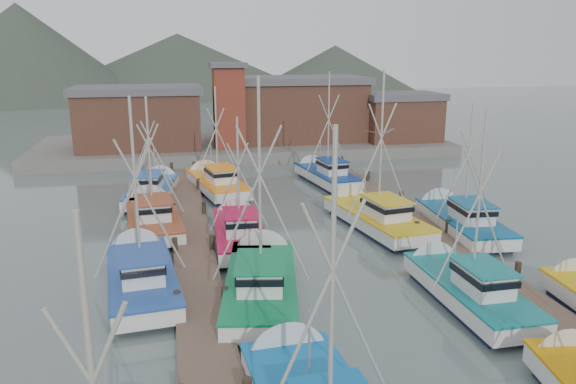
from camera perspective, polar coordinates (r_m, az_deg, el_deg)
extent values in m
plane|color=#516160|center=(27.78, 5.75, -9.17)|extent=(260.00, 260.00, 0.00)
cube|color=brown|center=(30.26, -9.44, -6.87)|extent=(2.20, 46.00, 0.40)
cylinder|color=black|center=(24.62, -11.15, -11.43)|extent=(0.30, 0.30, 1.50)
cylinder|color=black|center=(31.09, -11.39, -5.88)|extent=(0.30, 0.30, 1.50)
cylinder|color=black|center=(37.75, -11.55, -2.27)|extent=(0.30, 0.30, 1.50)
cylinder|color=black|center=(44.51, -11.66, 0.26)|extent=(0.30, 0.30, 1.50)
cylinder|color=black|center=(51.34, -11.74, 2.11)|extent=(0.30, 0.30, 1.50)
cylinder|color=black|center=(24.70, -6.42, -11.16)|extent=(0.30, 0.30, 1.50)
cylinder|color=black|center=(31.15, -7.70, -5.68)|extent=(0.30, 0.30, 1.50)
cylinder|color=black|center=(37.80, -8.52, -2.11)|extent=(0.30, 0.30, 1.50)
cylinder|color=black|center=(44.55, -9.09, 0.39)|extent=(0.30, 0.30, 1.50)
cylinder|color=black|center=(51.37, -9.51, 2.23)|extent=(0.30, 0.30, 1.50)
cube|color=brown|center=(33.72, 15.14, -4.95)|extent=(2.20, 46.00, 0.40)
cylinder|color=black|center=(28.28, 18.84, -8.47)|extent=(0.30, 0.30, 1.50)
cylinder|color=black|center=(34.06, 12.91, -4.16)|extent=(0.30, 0.30, 1.50)
cylinder|color=black|center=(40.23, 8.79, -1.11)|extent=(0.30, 0.30, 1.50)
cylinder|color=black|center=(46.63, 5.79, 1.12)|extent=(0.30, 0.30, 1.50)
cylinder|color=black|center=(53.19, 3.52, 2.81)|extent=(0.30, 0.30, 1.50)
cylinder|color=black|center=(29.32, 22.24, -7.97)|extent=(0.30, 0.30, 1.50)
cylinder|color=black|center=(34.93, 15.90, -3.89)|extent=(0.30, 0.30, 1.50)
cylinder|color=black|center=(40.97, 11.41, -0.95)|extent=(0.30, 0.30, 1.50)
cylinder|color=black|center=(47.27, 8.10, 1.23)|extent=(0.30, 0.30, 1.50)
cylinder|color=black|center=(53.75, 5.58, 2.89)|extent=(0.30, 0.30, 1.50)
cube|color=slate|center=(62.62, -4.48, 4.68)|extent=(44.00, 16.00, 1.20)
cube|color=#563026|center=(59.74, -14.88, 7.03)|extent=(12.00, 8.00, 5.50)
cube|color=#5D5C61|center=(59.45, -15.08, 9.99)|extent=(12.72, 8.48, 0.70)
cube|color=#563026|center=(63.16, 0.91, 8.19)|extent=(14.00, 9.00, 6.20)
cube|color=#5D5C61|center=(62.88, 0.93, 11.32)|extent=(14.84, 9.54, 0.70)
cube|color=#563026|center=(63.79, 11.28, 7.21)|extent=(8.00, 6.00, 4.50)
cube|color=#5D5C61|center=(63.54, 11.39, 9.54)|extent=(8.48, 6.36, 0.70)
cube|color=maroon|center=(57.83, -6.03, 8.45)|extent=(3.00, 3.00, 8.00)
cube|color=#5D5C61|center=(57.56, -6.14, 12.66)|extent=(3.60, 3.60, 0.50)
cone|color=#3E493D|center=(143.31, -25.09, 8.57)|extent=(110.00, 110.00, 42.00)
cone|color=#3E493D|center=(154.66, -10.95, 9.97)|extent=(140.00, 140.00, 30.00)
cone|color=#3E493D|center=(150.89, 4.74, 10.07)|extent=(90.00, 90.00, 24.00)
cone|color=silver|center=(20.77, -0.47, -16.00)|extent=(2.98, 1.28, 2.92)
cylinder|color=#AAA79C|center=(14.52, 4.52, -9.42)|extent=(0.14, 0.14, 8.20)
cylinder|color=#AAA79C|center=(14.76, 2.20, -13.12)|extent=(2.92, 0.28, 6.41)
cylinder|color=#AAA79C|center=(15.13, 6.63, -12.49)|extent=(2.92, 0.28, 6.41)
cylinder|color=#AAA79C|center=(17.41, 2.16, -15.80)|extent=(0.08, 0.08, 2.61)
cone|color=silver|center=(22.88, 25.79, -14.51)|extent=(2.63, 1.48, 2.49)
cube|color=#101A36|center=(26.00, -2.74, -10.69)|extent=(4.08, 8.48, 0.70)
cube|color=silver|center=(25.73, -2.75, -9.38)|extent=(4.64, 9.64, 0.80)
cube|color=#097942|center=(25.58, -2.76, -8.60)|extent=(4.74, 9.75, 0.10)
cone|color=silver|center=(30.08, -2.56, -6.10)|extent=(3.04, 1.61, 2.89)
cube|color=silver|center=(24.34, -2.84, -8.38)|extent=(2.34, 3.07, 1.10)
cube|color=black|center=(24.25, -2.84, -7.88)|extent=(2.51, 3.36, 0.28)
cube|color=#097942|center=(24.12, -2.85, -7.09)|extent=(2.66, 3.57, 0.07)
cylinder|color=#AAA79C|center=(24.02, -2.90, 1.08)|extent=(0.15, 0.15, 8.89)
cylinder|color=#AAA79C|center=(24.30, -4.26, -1.33)|extent=(3.13, 0.67, 6.94)
cylinder|color=#AAA79C|center=(24.27, -1.47, -1.31)|extent=(3.13, 0.67, 6.94)
cylinder|color=#AAA79C|center=(26.70, -2.72, -4.80)|extent=(0.09, 0.09, 2.58)
cube|color=#101A36|center=(26.59, 17.83, -10.83)|extent=(2.37, 7.14, 0.70)
cube|color=silver|center=(26.32, 17.94, -9.54)|extent=(2.69, 8.11, 0.80)
cube|color=#117476|center=(26.18, 18.01, -8.78)|extent=(2.77, 8.20, 0.10)
cone|color=silver|center=(29.65, 14.02, -6.84)|extent=(2.54, 1.12, 2.53)
cube|color=silver|center=(25.20, 19.21, -8.39)|extent=(1.65, 2.44, 1.10)
cube|color=black|center=(25.12, 19.26, -7.91)|extent=(1.76, 2.68, 0.28)
cube|color=#117476|center=(24.99, 19.32, -7.14)|extent=(1.87, 2.85, 0.07)
cylinder|color=#AAA79C|center=(24.84, 18.87, -0.74)|extent=(0.11, 0.11, 7.62)
cylinder|color=#AAA79C|center=(24.82, 17.68, -2.81)|extent=(2.71, 0.10, 5.95)
cylinder|color=#AAA79C|center=(25.34, 19.71, -2.63)|extent=(2.71, 0.10, 5.95)
cylinder|color=#AAA79C|center=(26.92, 16.66, -5.25)|extent=(0.07, 0.07, 2.26)
cube|color=#101A36|center=(27.52, -14.57, -9.70)|extent=(3.33, 8.04, 0.70)
cube|color=silver|center=(27.27, -14.65, -8.45)|extent=(3.79, 9.13, 0.80)
cube|color=#1F489B|center=(27.13, -14.70, -7.71)|extent=(3.88, 9.23, 0.10)
cone|color=silver|center=(31.47, -15.15, -5.67)|extent=(2.87, 1.38, 2.77)
cube|color=silver|center=(25.93, -14.64, -7.39)|extent=(2.06, 2.83, 1.10)
cube|color=black|center=(25.84, -14.67, -6.92)|extent=(2.20, 3.11, 0.28)
cube|color=#1F489B|center=(25.72, -14.72, -6.17)|extent=(2.33, 3.30, 0.07)
cylinder|color=#AAA79C|center=(25.75, -15.24, 0.49)|extent=(0.15, 0.15, 8.01)
cylinder|color=#AAA79C|center=(25.97, -16.45, -1.63)|extent=(2.86, 0.40, 6.26)
cylinder|color=#AAA79C|center=(26.01, -13.77, -1.42)|extent=(2.86, 0.40, 6.26)
cylinder|color=#AAA79C|center=(28.22, -15.06, -4.23)|extent=(0.09, 0.09, 2.66)
cone|color=silver|center=(29.82, 26.18, -7.82)|extent=(2.46, 1.28, 2.38)
cube|color=#101A36|center=(32.76, -4.94, -5.33)|extent=(2.73, 7.37, 0.70)
cube|color=silver|center=(32.55, -4.96, -4.25)|extent=(3.11, 8.38, 0.80)
cube|color=#B70B39|center=(32.43, -4.98, -3.61)|extent=(3.19, 8.46, 0.10)
cone|color=silver|center=(36.52, -5.42, -2.43)|extent=(2.63, 1.23, 2.58)
cube|color=silver|center=(31.32, -4.87, -3.17)|extent=(1.79, 2.56, 1.10)
cube|color=black|center=(31.25, -4.88, -2.77)|extent=(1.91, 2.81, 0.28)
cube|color=#B70B39|center=(31.15, -4.89, -2.14)|extent=(2.03, 2.98, 0.07)
cylinder|color=#AAA79C|center=(31.44, -5.08, 1.86)|extent=(0.12, 0.12, 6.37)
cylinder|color=#AAA79C|center=(31.58, -6.01, 0.50)|extent=(2.28, 0.20, 4.98)
cylinder|color=#AAA79C|center=(31.64, -4.10, 0.57)|extent=(2.28, 0.20, 4.98)
cylinder|color=#AAA79C|center=(33.51, -5.21, -0.86)|extent=(0.07, 0.07, 2.30)
cube|color=#101A36|center=(35.99, 8.95, -3.64)|extent=(3.88, 8.50, 0.70)
cube|color=silver|center=(35.80, 8.99, -2.65)|extent=(4.41, 9.66, 0.80)
cube|color=gold|center=(35.69, 9.02, -2.06)|extent=(4.51, 9.77, 0.10)
cone|color=silver|center=(39.78, 5.70, -1.04)|extent=(3.04, 1.53, 2.91)
cube|color=silver|center=(34.61, 9.96, -1.64)|extent=(2.28, 3.05, 1.10)
cube|color=black|center=(34.54, 9.98, -1.27)|extent=(2.44, 3.34, 0.28)
cube|color=gold|center=(34.45, 10.00, -0.70)|extent=(2.59, 3.54, 0.07)
cylinder|color=#AAA79C|center=(34.56, 9.45, 4.91)|extent=(0.15, 0.15, 8.81)
cylinder|color=#AAA79C|center=(34.45, 8.52, 3.17)|extent=(3.11, 0.57, 6.88)
cylinder|color=#AAA79C|center=(35.03, 10.23, 3.29)|extent=(3.11, 0.57, 6.88)
cylinder|color=#AAA79C|center=(36.78, 7.81, 0.44)|extent=(0.09, 0.09, 2.60)
cube|color=#101A36|center=(36.45, -13.49, -3.63)|extent=(3.37, 8.30, 0.70)
cube|color=silver|center=(36.26, -13.55, -2.65)|extent=(3.83, 9.43, 0.80)
cube|color=brown|center=(36.16, -13.59, -2.08)|extent=(3.93, 9.53, 0.10)
cone|color=silver|center=(40.72, -14.00, -1.04)|extent=(2.96, 1.36, 2.87)
cube|color=silver|center=(34.94, -13.51, -1.67)|extent=(2.10, 2.92, 1.10)
cube|color=black|center=(34.88, -13.53, -1.31)|extent=(2.25, 3.20, 0.28)
cube|color=brown|center=(34.79, -13.57, -0.74)|extent=(2.38, 3.40, 0.07)
cylinder|color=#AAA79C|center=(35.15, -13.91, 3.53)|extent=(0.15, 0.15, 7.23)
cylinder|color=#AAA79C|center=(35.28, -14.85, 2.11)|extent=(2.59, 0.35, 5.65)
cylinder|color=#AAA79C|center=(35.35, -12.81, 2.25)|extent=(2.59, 0.35, 5.65)
cylinder|color=#AAA79C|center=(37.44, -13.88, 0.40)|extent=(0.09, 0.09, 2.76)
cube|color=#101A36|center=(36.44, 17.25, -3.90)|extent=(3.11, 7.85, 0.70)
cube|color=silver|center=(36.25, 17.33, -2.92)|extent=(3.54, 8.92, 0.80)
cube|color=#095485|center=(36.15, 17.37, -2.34)|extent=(3.63, 9.02, 0.10)
cone|color=silver|center=(40.13, 14.75, -1.32)|extent=(2.84, 1.31, 2.76)
cube|color=silver|center=(35.09, 18.14, -1.93)|extent=(1.98, 2.75, 1.10)
cube|color=black|center=(35.02, 18.17, -1.57)|extent=(2.11, 3.02, 0.28)
cube|color=#095485|center=(34.93, 18.22, -1.00)|extent=(2.24, 3.20, 0.07)
cylinder|color=#AAA79C|center=(35.19, 17.91, 3.02)|extent=(0.14, 0.14, 6.93)
cylinder|color=#AAA79C|center=(35.11, 16.94, 1.71)|extent=(2.48, 0.29, 5.42)
cylinder|color=#AAA79C|center=(35.60, 18.66, 1.75)|extent=(2.48, 0.29, 5.42)
cylinder|color=#AAA79C|center=(37.21, 16.52, 0.14)|extent=(0.08, 0.08, 2.55)
cube|color=#101A36|center=(44.90, -7.17, 0.04)|extent=(4.00, 8.18, 0.70)
cube|color=silver|center=(44.75, -7.20, 0.85)|extent=(4.54, 9.30, 0.80)
cube|color=orange|center=(44.66, -7.21, 1.32)|extent=(4.65, 9.40, 0.10)
cone|color=silver|center=(48.98, -8.62, 1.79)|extent=(2.94, 1.61, 2.79)
cube|color=silver|center=(43.53, -6.85, 1.76)|extent=(2.27, 2.97, 1.10)
cube|color=black|center=(43.48, -6.86, 2.06)|extent=(2.44, 3.25, 0.28)
cube|color=orange|center=(43.41, -6.88, 2.52)|extent=(2.59, 3.45, 0.07)
cylinder|color=#AAA79C|center=(43.82, -7.30, 5.90)|extent=(0.15, 0.15, 7.22)
cylinder|color=#AAA79C|center=(43.81, -7.98, 4.75)|extent=(2.55, 0.58, 5.64)
cylinder|color=#AAA79C|center=(44.11, -6.55, 4.86)|extent=(2.55, 0.58, 5.64)
cylinder|color=#AAA79C|center=(45.92, -7.81, 3.22)|extent=(0.09, 0.09, 2.49)
cube|color=#101A36|center=(47.45, 3.96, 0.90)|extent=(3.34, 7.57, 0.70)
cube|color=silver|center=(47.31, 3.97, 1.66)|extent=(3.80, 8.60, 0.80)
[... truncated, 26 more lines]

